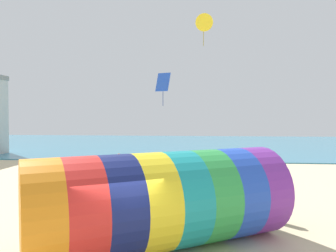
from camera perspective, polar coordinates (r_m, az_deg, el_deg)
name	(u,v)px	position (r m, az deg, el deg)	size (l,w,h in m)	color
sea	(185,144)	(50.34, 2.95, -3.12)	(120.00, 40.00, 0.10)	teal
giant_inflatable_tube	(163,200)	(10.73, -0.93, -12.81)	(8.70, 6.94, 3.10)	orange
kite_handler	(269,199)	(14.24, 17.25, -12.08)	(0.40, 0.42, 1.70)	#726651
kite_yellow_delta	(204,22)	(20.23, 6.20, 17.51)	(1.10, 1.32, 2.00)	yellow
kite_blue_diamond	(163,83)	(17.88, -0.88, 7.57)	(0.84, 0.63, 1.80)	blue
bystander_near_water	(119,165)	(23.47, -8.55, -6.69)	(0.42, 0.39, 1.64)	black
bystander_mid_beach	(87,178)	(19.14, -13.98, -8.82)	(0.24, 0.37, 1.53)	black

